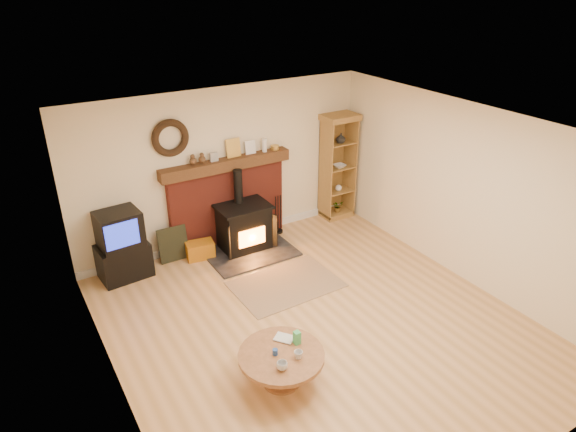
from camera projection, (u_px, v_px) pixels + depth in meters
ground at (318, 324)px, 6.73m from camera, size 5.50×5.50×0.00m
room_shell at (315, 203)px, 6.04m from camera, size 5.02×5.52×2.61m
chimney_breast at (228, 198)px, 8.43m from camera, size 2.20×0.22×1.78m
wood_stove at (245, 228)px, 8.36m from camera, size 1.40×1.00×1.34m
area_rug at (286, 284)px, 7.56m from camera, size 1.54×1.08×0.01m
tv_unit at (122, 246)px, 7.55m from camera, size 0.77×0.57×1.07m
curio_cabinet at (337, 167)px, 9.26m from camera, size 0.62×0.45×1.93m
firelog_box at (200, 250)px, 8.21m from camera, size 0.47×0.34×0.27m
leaning_painting at (173, 244)px, 8.09m from camera, size 0.47×0.13×0.56m
fire_tools at (278, 225)px, 8.99m from camera, size 0.16×0.16×0.70m
coffee_table at (282, 359)px, 5.64m from camera, size 0.96×0.96×0.57m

